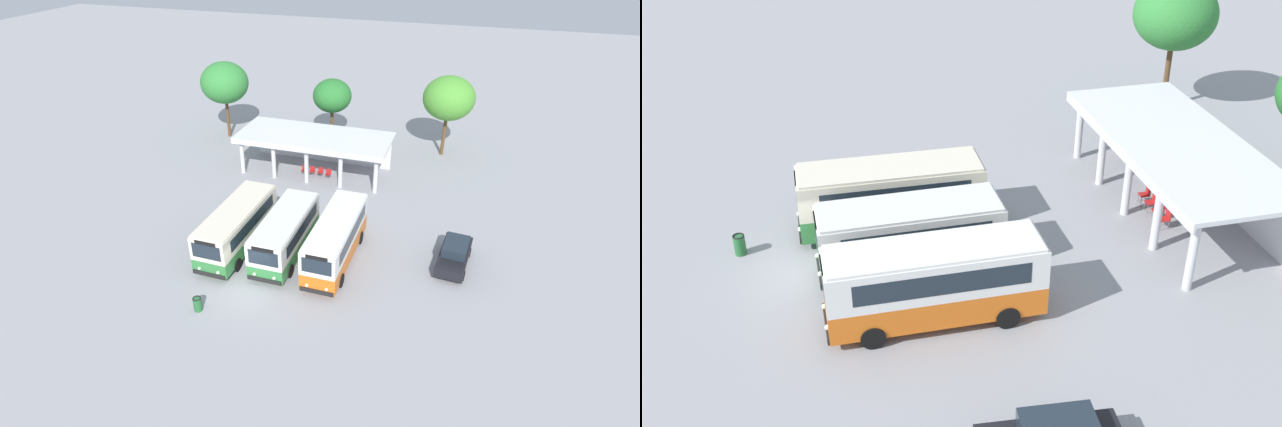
% 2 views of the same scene
% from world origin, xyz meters
% --- Properties ---
extents(ground_plane, '(180.00, 180.00, 0.00)m').
position_xyz_m(ground_plane, '(0.00, 0.00, 0.00)').
color(ground_plane, '#939399').
extents(city_bus_nearest_orange, '(2.59, 8.02, 3.04)m').
position_xyz_m(city_bus_nearest_orange, '(-2.56, 3.84, 1.69)').
color(city_bus_nearest_orange, black).
rests_on(city_bus_nearest_orange, ground).
extents(city_bus_second_in_row, '(2.47, 7.36, 2.97)m').
position_xyz_m(city_bus_second_in_row, '(0.80, 4.06, 1.66)').
color(city_bus_second_in_row, black).
rests_on(city_bus_second_in_row, ground).
extents(city_bus_middle_cream, '(2.37, 7.98, 3.16)m').
position_xyz_m(city_bus_middle_cream, '(4.16, 4.34, 1.75)').
color(city_bus_middle_cream, black).
rests_on(city_bus_middle_cream, ground).
extents(parked_car_flank, '(2.11, 4.41, 1.62)m').
position_xyz_m(parked_car_flank, '(11.54, 6.25, 0.83)').
color(parked_car_flank, black).
rests_on(parked_car_flank, ground).
extents(terminal_canopy, '(13.07, 5.53, 3.40)m').
position_xyz_m(terminal_canopy, '(-1.27, 16.99, 2.61)').
color(terminal_canopy, silver).
rests_on(terminal_canopy, ground).
extents(waiting_chair_end_by_column, '(0.44, 0.44, 0.86)m').
position_xyz_m(waiting_chair_end_by_column, '(-1.94, 15.53, 0.52)').
color(waiting_chair_end_by_column, slate).
rests_on(waiting_chair_end_by_column, ground).
extents(waiting_chair_second_from_end, '(0.44, 0.44, 0.86)m').
position_xyz_m(waiting_chair_second_from_end, '(-1.20, 15.50, 0.52)').
color(waiting_chair_second_from_end, slate).
rests_on(waiting_chair_second_from_end, ground).
extents(waiting_chair_middle_seat, '(0.44, 0.44, 0.86)m').
position_xyz_m(waiting_chair_middle_seat, '(-0.46, 15.50, 0.52)').
color(waiting_chair_middle_seat, slate).
rests_on(waiting_chair_middle_seat, ground).
extents(waiting_chair_fourth_seat, '(0.44, 0.44, 0.86)m').
position_xyz_m(waiting_chair_fourth_seat, '(0.28, 15.43, 0.52)').
color(waiting_chair_fourth_seat, slate).
rests_on(waiting_chair_fourth_seat, ground).
extents(roadside_tree_behind_canopy, '(3.72, 3.72, 6.24)m').
position_xyz_m(roadside_tree_behind_canopy, '(-1.78, 23.38, 4.64)').
color(roadside_tree_behind_canopy, brown).
rests_on(roadside_tree_behind_canopy, ground).
extents(roadside_tree_east_of_canopy, '(4.62, 4.62, 7.41)m').
position_xyz_m(roadside_tree_east_of_canopy, '(9.05, 23.54, 5.43)').
color(roadside_tree_east_of_canopy, brown).
rests_on(roadside_tree_east_of_canopy, ground).
extents(roadside_tree_west_of_canopy, '(4.66, 4.66, 7.51)m').
position_xyz_m(roadside_tree_west_of_canopy, '(-12.15, 21.46, 5.52)').
color(roadside_tree_west_of_canopy, brown).
rests_on(roadside_tree_west_of_canopy, ground).
extents(litter_bin_apron, '(0.49, 0.49, 0.90)m').
position_xyz_m(litter_bin_apron, '(-2.01, -2.61, 0.46)').
color(litter_bin_apron, '#266633').
rests_on(litter_bin_apron, ground).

